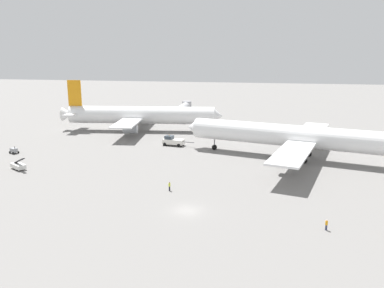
# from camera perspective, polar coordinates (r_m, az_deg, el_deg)

# --- Properties ---
(ground_plane) EXTENTS (600.00, 600.00, 0.00)m
(ground_plane) POSITION_cam_1_polar(r_m,az_deg,el_deg) (61.47, -0.73, -10.00)
(ground_plane) COLOR slate
(airliner_at_gate_left) EXTENTS (53.21, 38.89, 16.52)m
(airliner_at_gate_left) POSITION_cam_1_polar(r_m,az_deg,el_deg) (125.27, -7.79, 4.32)
(airliner_at_gate_left) COLOR white
(airliner_at_gate_left) RESTS_ON ground
(airliner_being_pushed) EXTENTS (55.38, 48.89, 16.29)m
(airliner_being_pushed) POSITION_cam_1_polar(r_m,az_deg,el_deg) (93.40, 15.30, 1.09)
(airliner_being_pushed) COLOR white
(airliner_being_pushed) RESTS_ON ground
(pushback_tug) EXTENTS (9.07, 3.63, 2.98)m
(pushback_tug) POSITION_cam_1_polar(r_m,az_deg,el_deg) (104.47, -2.91, 0.47)
(pushback_tug) COLOR white
(pushback_tug) RESTS_ON ground
(gse_gpu_cart_small) EXTENTS (2.57, 2.31, 1.90)m
(gse_gpu_cart_small) POSITION_cam_1_polar(r_m,az_deg,el_deg) (105.90, -25.28, -0.88)
(gse_gpu_cart_small) COLOR gray
(gse_gpu_cart_small) RESTS_ON ground
(gse_belt_loader_portside) EXTENTS (4.90, 3.53, 3.02)m
(gse_belt_loader_portside) POSITION_cam_1_polar(r_m,az_deg,el_deg) (90.81, -24.72, -2.98)
(gse_belt_loader_portside) COLOR silver
(gse_belt_loader_portside) RESTS_ON ground
(ground_crew_ramp_agent_by_cones) EXTENTS (0.36, 0.36, 1.60)m
(ground_crew_ramp_agent_by_cones) POSITION_cam_1_polar(r_m,az_deg,el_deg) (58.00, 19.61, -11.39)
(ground_crew_ramp_agent_by_cones) COLOR #2D3351
(ground_crew_ramp_agent_by_cones) RESTS_ON ground
(ground_crew_wing_walker_right) EXTENTS (0.36, 0.46, 1.69)m
(ground_crew_wing_walker_right) POSITION_cam_1_polar(r_m,az_deg,el_deg) (69.76, -3.42, -6.37)
(ground_crew_wing_walker_right) COLOR black
(ground_crew_wing_walker_right) RESTS_ON ground
(jet_bridge) EXTENTS (4.41, 19.07, 6.16)m
(jet_bridge) POSITION_cam_1_polar(r_m,az_deg,el_deg) (148.97, -1.24, 5.51)
(jet_bridge) COLOR #B7B7BC
(jet_bridge) RESTS_ON ground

